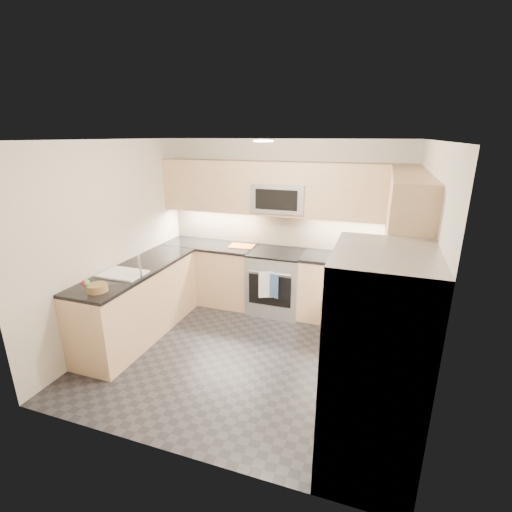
# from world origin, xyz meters

# --- Properties ---
(floor) EXTENTS (3.60, 3.20, 0.00)m
(floor) POSITION_xyz_m (0.00, 0.00, 0.00)
(floor) COLOR black
(floor) RESTS_ON ground
(ceiling) EXTENTS (3.60, 3.20, 0.02)m
(ceiling) POSITION_xyz_m (0.00, 0.00, 2.50)
(ceiling) COLOR beige
(ceiling) RESTS_ON wall_back
(wall_back) EXTENTS (3.60, 0.02, 2.50)m
(wall_back) POSITION_xyz_m (0.00, 1.60, 1.25)
(wall_back) COLOR beige
(wall_back) RESTS_ON floor
(wall_front) EXTENTS (3.60, 0.02, 2.50)m
(wall_front) POSITION_xyz_m (0.00, -1.60, 1.25)
(wall_front) COLOR beige
(wall_front) RESTS_ON floor
(wall_left) EXTENTS (0.02, 3.20, 2.50)m
(wall_left) POSITION_xyz_m (-1.80, 0.00, 1.25)
(wall_left) COLOR beige
(wall_left) RESTS_ON floor
(wall_right) EXTENTS (0.02, 3.20, 2.50)m
(wall_right) POSITION_xyz_m (1.80, 0.00, 1.25)
(wall_right) COLOR beige
(wall_right) RESTS_ON floor
(base_cab_back_left) EXTENTS (1.42, 0.60, 0.90)m
(base_cab_back_left) POSITION_xyz_m (-1.09, 1.30, 0.45)
(base_cab_back_left) COLOR tan
(base_cab_back_left) RESTS_ON floor
(base_cab_back_right) EXTENTS (1.42, 0.60, 0.90)m
(base_cab_back_right) POSITION_xyz_m (1.09, 1.30, 0.45)
(base_cab_back_right) COLOR tan
(base_cab_back_right) RESTS_ON floor
(base_cab_right) EXTENTS (0.60, 1.70, 0.90)m
(base_cab_right) POSITION_xyz_m (1.50, 0.15, 0.45)
(base_cab_right) COLOR tan
(base_cab_right) RESTS_ON floor
(base_cab_peninsula) EXTENTS (0.60, 2.00, 0.90)m
(base_cab_peninsula) POSITION_xyz_m (-1.50, 0.00, 0.45)
(base_cab_peninsula) COLOR tan
(base_cab_peninsula) RESTS_ON floor
(countertop_back_left) EXTENTS (1.42, 0.63, 0.04)m
(countertop_back_left) POSITION_xyz_m (-1.09, 1.30, 0.92)
(countertop_back_left) COLOR black
(countertop_back_left) RESTS_ON base_cab_back_left
(countertop_back_right) EXTENTS (1.42, 0.63, 0.04)m
(countertop_back_right) POSITION_xyz_m (1.09, 1.30, 0.92)
(countertop_back_right) COLOR black
(countertop_back_right) RESTS_ON base_cab_back_right
(countertop_right) EXTENTS (0.63, 1.70, 0.04)m
(countertop_right) POSITION_xyz_m (1.50, 0.15, 0.92)
(countertop_right) COLOR black
(countertop_right) RESTS_ON base_cab_right
(countertop_peninsula) EXTENTS (0.63, 2.00, 0.04)m
(countertop_peninsula) POSITION_xyz_m (-1.50, 0.00, 0.92)
(countertop_peninsula) COLOR black
(countertop_peninsula) RESTS_ON base_cab_peninsula
(upper_cab_back) EXTENTS (3.60, 0.35, 0.75)m
(upper_cab_back) POSITION_xyz_m (0.00, 1.43, 1.83)
(upper_cab_back) COLOR tan
(upper_cab_back) RESTS_ON wall_back
(upper_cab_right) EXTENTS (0.35, 1.95, 0.75)m
(upper_cab_right) POSITION_xyz_m (1.62, 0.28, 1.83)
(upper_cab_right) COLOR tan
(upper_cab_right) RESTS_ON wall_right
(backsplash_back) EXTENTS (3.60, 0.01, 0.51)m
(backsplash_back) POSITION_xyz_m (0.00, 1.60, 1.20)
(backsplash_back) COLOR #C4AC8D
(backsplash_back) RESTS_ON wall_back
(backsplash_right) EXTENTS (0.01, 2.30, 0.51)m
(backsplash_right) POSITION_xyz_m (1.80, 0.45, 1.20)
(backsplash_right) COLOR #C4AC8D
(backsplash_right) RESTS_ON wall_right
(gas_range) EXTENTS (0.76, 0.65, 0.91)m
(gas_range) POSITION_xyz_m (0.00, 1.28, 0.46)
(gas_range) COLOR #999CA0
(gas_range) RESTS_ON floor
(range_cooktop) EXTENTS (0.76, 0.65, 0.03)m
(range_cooktop) POSITION_xyz_m (0.00, 1.28, 0.92)
(range_cooktop) COLOR black
(range_cooktop) RESTS_ON gas_range
(oven_door_glass) EXTENTS (0.62, 0.02, 0.45)m
(oven_door_glass) POSITION_xyz_m (0.00, 0.95, 0.45)
(oven_door_glass) COLOR black
(oven_door_glass) RESTS_ON gas_range
(oven_handle) EXTENTS (0.60, 0.02, 0.02)m
(oven_handle) POSITION_xyz_m (0.00, 0.93, 0.72)
(oven_handle) COLOR #B2B5BA
(oven_handle) RESTS_ON gas_range
(microwave) EXTENTS (0.76, 0.40, 0.40)m
(microwave) POSITION_xyz_m (0.00, 1.40, 1.70)
(microwave) COLOR #929499
(microwave) RESTS_ON upper_cab_back
(microwave_door) EXTENTS (0.60, 0.01, 0.28)m
(microwave_door) POSITION_xyz_m (0.00, 1.20, 1.70)
(microwave_door) COLOR black
(microwave_door) RESTS_ON microwave
(refrigerator) EXTENTS (0.70, 0.90, 1.80)m
(refrigerator) POSITION_xyz_m (1.45, -1.15, 0.90)
(refrigerator) COLOR #AAACB3
(refrigerator) RESTS_ON floor
(fridge_handle_left) EXTENTS (0.02, 0.02, 1.20)m
(fridge_handle_left) POSITION_xyz_m (1.08, -1.33, 0.95)
(fridge_handle_left) COLOR #B2B5BA
(fridge_handle_left) RESTS_ON refrigerator
(fridge_handle_right) EXTENTS (0.02, 0.02, 1.20)m
(fridge_handle_right) POSITION_xyz_m (1.08, -0.97, 0.95)
(fridge_handle_right) COLOR #B2B5BA
(fridge_handle_right) RESTS_ON refrigerator
(sink_basin) EXTENTS (0.52, 0.38, 0.16)m
(sink_basin) POSITION_xyz_m (-1.50, -0.25, 0.88)
(sink_basin) COLOR white
(sink_basin) RESTS_ON base_cab_peninsula
(faucet) EXTENTS (0.03, 0.03, 0.28)m
(faucet) POSITION_xyz_m (-1.24, -0.25, 1.08)
(faucet) COLOR silver
(faucet) RESTS_ON countertop_peninsula
(utensil_bowl) EXTENTS (0.35, 0.35, 0.16)m
(utensil_bowl) POSITION_xyz_m (1.35, 1.22, 1.02)
(utensil_bowl) COLOR #78C554
(utensil_bowl) RESTS_ON countertop_back_right
(cutting_board) EXTENTS (0.38, 0.28, 0.01)m
(cutting_board) POSITION_xyz_m (-0.57, 1.33, 0.95)
(cutting_board) COLOR orange
(cutting_board) RESTS_ON countertop_back_left
(fruit_basket) EXTENTS (0.25, 0.25, 0.08)m
(fruit_basket) POSITION_xyz_m (-1.43, -0.76, 0.98)
(fruit_basket) COLOR olive
(fruit_basket) RESTS_ON countertop_peninsula
(fruit_apple) EXTENTS (0.07, 0.07, 0.07)m
(fruit_apple) POSITION_xyz_m (-1.51, -0.84, 1.05)
(fruit_apple) COLOR red
(fruit_apple) RESTS_ON fruit_basket
(fruit_pear) EXTENTS (0.08, 0.08, 0.08)m
(fruit_pear) POSITION_xyz_m (-1.50, -0.83, 1.05)
(fruit_pear) COLOR #4CA446
(fruit_pear) RESTS_ON fruit_basket
(dish_towel_check) EXTENTS (0.19, 0.10, 0.38)m
(dish_towel_check) POSITION_xyz_m (-0.04, 0.91, 0.55)
(dish_towel_check) COLOR white
(dish_towel_check) RESTS_ON oven_handle
(dish_towel_blue) EXTENTS (0.17, 0.09, 0.35)m
(dish_towel_blue) POSITION_xyz_m (0.06, 0.91, 0.55)
(dish_towel_blue) COLOR #33568D
(dish_towel_blue) RESTS_ON oven_handle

